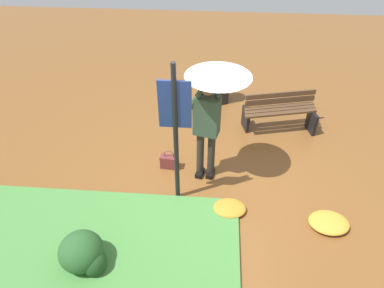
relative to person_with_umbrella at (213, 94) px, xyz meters
name	(u,v)px	position (x,y,z in m)	size (l,w,h in m)	color
ground_plane	(214,185)	(0.08, -0.29, -1.55)	(18.00, 18.00, 0.00)	brown
person_with_umbrella	(213,94)	(0.00, 0.00, 0.00)	(0.96, 0.96, 2.04)	#2D2823
info_sign_post	(175,121)	(-0.49, -0.57, -0.11)	(0.44, 0.07, 2.30)	black
handbag	(169,162)	(-0.71, 0.10, -1.42)	(0.31, 0.17, 0.37)	brown
park_bench	(280,111)	(1.29, 1.43, -1.15)	(1.42, 0.69, 0.75)	black
trash_bin	(220,84)	(0.12, 2.41, -1.13)	(0.42, 0.42, 0.83)	black
shrub_cluster	(84,253)	(-1.55, -1.90, -1.31)	(0.63, 0.57, 0.52)	#285628
leaf_pile_near_person	(329,223)	(1.77, -0.99, -1.49)	(0.58, 0.47, 0.13)	gold
leaf_pile_by_bench	(230,208)	(0.33, -0.81, -1.50)	(0.50, 0.40, 0.11)	#C68428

